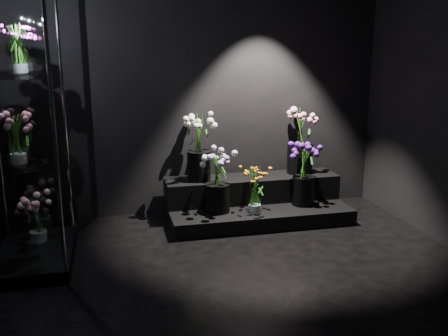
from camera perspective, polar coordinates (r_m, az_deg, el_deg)
name	(u,v)px	position (r m, az deg, el deg)	size (l,w,h in m)	color
floor	(252,292)	(3.87, 3.20, -13.95)	(4.00, 4.00, 0.00)	black
wall_back	(200,84)	(5.39, -2.73, 9.54)	(4.00, 4.00, 0.00)	black
wall_front	(443,182)	(1.67, 23.75, -1.47)	(4.00, 4.00, 0.00)	black
display_riser	(255,201)	(5.38, 3.53, -3.80)	(1.88, 0.84, 0.42)	black
display_case	(22,128)	(4.35, -22.11, 4.27)	(0.63, 1.05, 2.31)	black
bouquet_orange_bells	(255,188)	(5.04, 3.57, -2.31)	(0.36, 0.36, 0.47)	white
bouquet_lilac	(217,176)	(4.99, -0.77, -0.93)	(0.42, 0.42, 0.65)	black
bouquet_purple	(304,171)	(5.28, 9.13, -0.32)	(0.40, 0.40, 0.67)	black
bouquet_cream_roses	(199,142)	(5.18, -2.91, 2.97)	(0.40, 0.40, 0.70)	black
bouquet_pink_roses	(300,138)	(5.55, 8.72, 3.36)	(0.44, 0.44, 0.71)	black
bouquet_case_pink	(16,137)	(4.21, -22.64, 3.28)	(0.36, 0.36, 0.39)	white
bouquet_case_magenta	(19,48)	(4.45, -22.40, 12.57)	(0.27, 0.27, 0.38)	white
bouquet_case_base_pink	(37,216)	(4.72, -20.64, -5.13)	(0.40, 0.40, 0.45)	white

